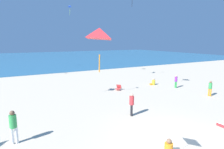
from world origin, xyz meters
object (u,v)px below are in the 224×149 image
Objects in this scene: kite_blue at (69,6)px; cooler_box at (222,124)px; person_1 at (132,103)px; person_3 at (153,82)px; kite_red at (99,33)px; person_0 at (210,87)px; person_5 at (13,125)px; beach_chair_mid_beach at (118,88)px; person_4 at (176,80)px.

cooler_box is at bearing -87.86° from kite_blue.
person_1 is 0.92× the size of kite_blue.
person_1 is 10.03m from person_3.
person_0 is at bearing 23.34° from kite_red.
beach_chair_mid_beach is at bearing 126.36° from person_5.
beach_chair_mid_beach reaches higher than cooler_box.
person_1 is at bearing -96.78° from kite_blue.
person_5 reaches higher than person_4.
beach_chair_mid_beach is at bearing 13.20° from person_3.
cooler_box is at bearing -18.89° from person_1.
person_5 is at bearing -3.70° from beach_chair_mid_beach.
beach_chair_mid_beach is 15.24m from kite_red.
beach_chair_mid_beach is 7.01m from person_1.
kite_red is (-12.55, -12.26, 5.05)m from person_3.
beach_chair_mid_beach is 20.79m from kite_blue.
cooler_box is 0.29× the size of person_5.
kite_blue reaches higher than person_5.
kite_red is at bearing -104.78° from kite_blue.
person_3 is at bearing 117.28° from person_5.
person_0 is 6.38m from person_3.
person_0 is 0.83× the size of person_5.
cooler_box is 30.26m from kite_blue.
kite_blue is 31.37m from kite_red.
kite_red is (-7.86, -29.80, -5.86)m from kite_blue.
person_0 is 9.18m from person_1.
person_4 is at bearing 74.80° from person_0.
beach_chair_mid_beach is 1.53× the size of cooler_box.
person_3 reaches higher than cooler_box.
kite_blue is (-6.30, 23.69, 10.36)m from person_0.
beach_chair_mid_beach is at bearing 94.06° from person_1.
beach_chair_mid_beach is at bearing 96.60° from cooler_box.
person_1 is 26.36m from kite_blue.
person_4 is at bearing -73.32° from kite_blue.
person_4 reaches higher than person_3.
cooler_box is 0.42× the size of kite_red.
person_5 is 1.45× the size of kite_red.
person_3 is (3.64, 10.59, 0.18)m from cooler_box.
person_3 is (7.56, 6.56, -0.64)m from person_1.
person_5 is at bearing -160.74° from person_4.
cooler_box is 0.35× the size of person_0.
beach_chair_mid_beach is at bearing 57.58° from kite_red.
beach_chair_mid_beach is 10.53m from cooler_box.
person_5 is (-16.45, -0.63, 0.17)m from person_0.
person_4 is (1.26, -2.30, 0.53)m from person_3.
kite_red reaches higher than person_1.
kite_blue reaches higher than person_1.
kite_blue is (0.16, 17.67, 10.94)m from beach_chair_mid_beach.
person_4 is (6.10, -2.17, 0.57)m from beach_chair_mid_beach.
person_0 is at bearing 116.27° from person_3.
person_3 reaches higher than beach_chair_mid_beach.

